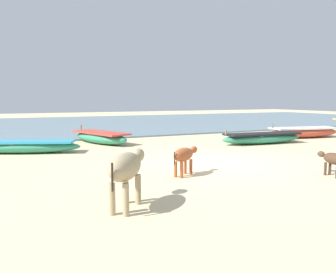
{
  "coord_description": "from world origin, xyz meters",
  "views": [
    {
      "loc": [
        -5.44,
        -8.09,
        1.91
      ],
      "look_at": [
        -0.48,
        2.32,
        0.6
      ],
      "focal_mm": 35.43,
      "sensor_mm": 36.0,
      "label": 1
    }
  ],
  "objects": [
    {
      "name": "ground",
      "position": [
        0.0,
        0.0,
        0.0
      ],
      "size": [
        80.0,
        80.0,
        0.0
      ],
      "primitive_type": "plane",
      "color": "beige"
    },
    {
      "name": "sea_water",
      "position": [
        0.0,
        17.25,
        0.04
      ],
      "size": [
        60.0,
        20.0,
        0.08
      ],
      "primitive_type": "cube",
      "color": "slate",
      "rests_on": "ground"
    },
    {
      "name": "fishing_boat_0",
      "position": [
        -1.96,
        5.97,
        0.28
      ],
      "size": [
        2.15,
        3.52,
        0.7
      ],
      "rotation": [
        0.0,
        0.0,
        1.93
      ],
      "color": "#338C66",
      "rests_on": "ground"
    },
    {
      "name": "fishing_boat_3",
      "position": [
        -5.04,
        4.58,
        0.24
      ],
      "size": [
        3.97,
        2.28,
        0.64
      ],
      "rotation": [
        0.0,
        0.0,
        2.76
      ],
      "color": "#338C66",
      "rests_on": "ground"
    },
    {
      "name": "fishing_boat_4",
      "position": [
        7.64,
        3.74,
        0.28
      ],
      "size": [
        3.95,
        1.71,
        0.71
      ],
      "rotation": [
        0.0,
        0.0,
        2.96
      ],
      "color": "#B74733",
      "rests_on": "ground"
    },
    {
      "name": "fishing_boat_5",
      "position": [
        4.27,
        2.9,
        0.25
      ],
      "size": [
        3.92,
        1.28,
        0.66
      ],
      "rotation": [
        0.0,
        0.0,
        3.05
      ],
      "color": "#338C66",
      "rests_on": "ground"
    },
    {
      "name": "cow_adult_dun",
      "position": [
        -3.67,
        -2.69,
        0.71
      ],
      "size": [
        1.16,
        1.35,
        0.99
      ],
      "rotation": [
        0.0,
        0.0,
        0.9
      ],
      "color": "tan",
      "rests_on": "ground"
    },
    {
      "name": "calf_near_dark",
      "position": [
        1.69,
        -2.58,
        0.43
      ],
      "size": [
        0.36,
        0.91,
        0.59
      ],
      "rotation": [
        0.0,
        0.0,
        1.42
      ],
      "color": "#4C3323",
      "rests_on": "ground"
    },
    {
      "name": "calf_far_rust",
      "position": [
        -1.57,
        -0.91,
        0.51
      ],
      "size": [
        1.01,
        0.73,
        0.71
      ],
      "rotation": [
        0.0,
        0.0,
        0.54
      ],
      "color": "#9E4C28",
      "rests_on": "ground"
    }
  ]
}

